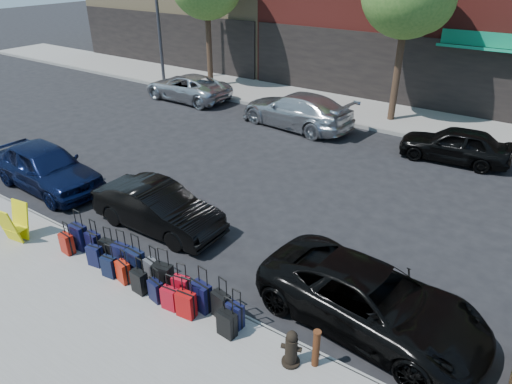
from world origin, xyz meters
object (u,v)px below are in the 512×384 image
Objects in this scene: fire_hydrant at (291,349)px; car_far_1 at (296,110)px; bollard at (316,348)px; suitcase_front_5 at (153,271)px; car_far_2 at (455,144)px; car_near_2 at (371,300)px; car_far_0 at (187,87)px; car_near_0 at (46,167)px; display_rack at (14,223)px; car_near_1 at (158,208)px.

car_far_1 is (-6.57, 11.54, 0.25)m from fire_hydrant.
fire_hydrant is at bearing -150.26° from bollard.
car_far_2 is (3.83, 11.33, 0.21)m from suitcase_front_5.
car_near_2 is 0.99× the size of car_far_0.
car_far_2 is at bearing 91.66° from bollard.
car_far_2 is (13.36, -0.40, -0.01)m from car_far_0.
car_far_1 is at bearing -95.13° from car_far_2.
car_far_0 is at bearing 19.42° from car_near_0.
car_far_1 reaches higher than display_rack.
car_near_1 reaches higher than suitcase_front_5.
bollard is (4.16, -0.02, 0.12)m from suitcase_front_5.
display_rack is at bearing 23.74° from car_far_0.
car_near_0 is at bearing -52.08° from car_far_2.
car_far_0 is 0.91× the size of car_far_1.
bollard is at bearing 12.53° from fire_hydrant.
car_far_1 is 1.35× the size of car_far_2.
fire_hydrant is 17.89m from car_far_0.
car_near_0 reaches higher than fire_hydrant.
car_near_0 is 1.13× the size of car_near_1.
car_near_0 is at bearing 174.38° from suitcase_front_5.
car_near_1 is 0.83× the size of car_near_2.
car_far_1 is 6.63m from car_far_2.
car_near_2 is at bearing 78.22° from bollard.
car_near_0 is 4.75m from car_near_1.
suitcase_front_5 is 1.16× the size of bollard.
car_far_1 reaches higher than car_near_1.
car_near_2 is 12.10m from car_far_1.
fire_hydrant is 0.75× the size of display_rack.
car_near_0 reaches higher than display_rack.
suitcase_front_5 is 0.18× the size of car_far_1.
car_far_0 is at bearing 104.79° from display_rack.
car_far_1 is at bearing 75.07° from display_rack.
car_near_2 is (6.23, -0.24, 0.01)m from car_near_1.
car_near_1 is 0.82× the size of car_far_0.
display_rack is 0.22× the size of car_near_2.
suitcase_front_5 is at bearing 2.15° from display_rack.
fire_hydrant is 10.42m from car_near_0.
fire_hydrant is at bearing 164.37° from car_near_2.
display_rack is 0.27× the size of car_far_2.
car_near_2 is at bearing -93.54° from car_near_1.
car_near_2 is at bearing 7.27° from display_rack.
car_far_2 reaches higher than car_near_1.
fire_hydrant is 0.20× the size of car_far_2.
suitcase_front_5 is 1.23× the size of fire_hydrant.
fire_hydrant is 0.16× the size of car_far_0.
bollard is 8.38m from display_rack.
display_rack reaches higher than suitcase_front_5.
bollard is 6.19m from car_near_1.
bollard is 0.17× the size of car_near_2.
display_rack reaches higher than bollard.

